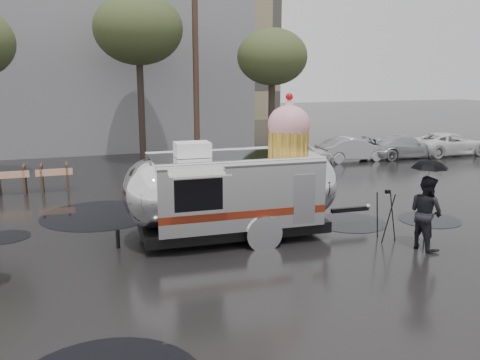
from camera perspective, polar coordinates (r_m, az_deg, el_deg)
name	(u,v)px	position (r m, az deg, el deg)	size (l,w,h in m)	color
ground	(244,272)	(11.46, 0.41, -10.34)	(120.00, 120.00, 0.00)	black
puddles	(179,243)	(13.38, -6.84, -7.07)	(13.49, 12.50, 0.01)	black
grey_building	(51,37)	(34.07, -20.42, 14.83)	(22.00, 12.00, 13.00)	slate
utility_pole	(196,67)	(24.75, -4.99, 12.52)	(1.60, 0.28, 9.00)	#473323
tree_mid	(138,30)	(25.33, -11.36, 16.22)	(4.20, 4.20, 8.03)	#382D26
tree_right	(272,58)	(24.90, 3.63, 13.54)	(3.36, 3.36, 6.42)	#382D26
barricade_row	(11,179)	(20.43, -24.29, 0.08)	(4.30, 0.80, 1.00)	#473323
parked_cars	(383,145)	(27.04, 15.76, 3.78)	(13.20, 1.90, 1.50)	silver
airstream_trailer	(236,187)	(13.45, -0.43, -0.84)	(7.25, 2.81, 3.90)	silver
person_right	(426,213)	(13.49, 20.15, -3.45)	(0.90, 0.50, 1.87)	black
umbrella_black	(429,174)	(13.27, 20.46, 0.67)	(1.10, 1.10, 2.30)	black
tripod	(386,211)	(13.86, 16.11, -3.39)	(0.54, 0.56, 1.38)	black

